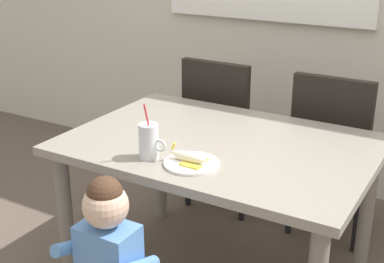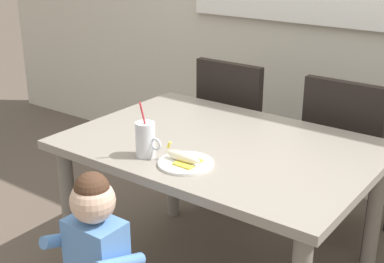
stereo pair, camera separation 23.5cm
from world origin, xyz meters
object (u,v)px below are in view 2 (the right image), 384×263
Objects in this scene: dining_chair_right at (347,153)px; snack_plate at (186,163)px; peeled_banana at (184,157)px; dining_table at (220,162)px; milk_cup at (146,141)px; toddler_standing at (96,247)px; dining_chair_left at (238,127)px.

dining_chair_right is 4.17× the size of snack_plate.
dining_table is at bearing 92.34° from peeled_banana.
snack_plate is at bearing 8.68° from milk_cup.
peeled_banana is (0.11, 0.40, 0.26)m from toddler_standing.
toddler_standing is 3.64× the size of snack_plate.
dining_chair_right is at bearing 72.80° from toddler_standing.
dining_chair_right reaches higher than dining_table.
dining_chair_left is 0.68m from dining_chair_right.
dining_chair_right is 1.48m from toddler_standing.
peeled_banana is (0.01, -0.30, 0.13)m from dining_table.
toddler_standing is at bearing -106.81° from snack_plate.
dining_table is 0.80m from dining_chair_left.
snack_plate is 0.03m from peeled_banana.
dining_table is 0.80m from dining_chair_right.
dining_chair_right is (0.34, 0.71, -0.11)m from dining_table.
dining_chair_right reaches higher than peeled_banana.
dining_chair_left is 1.08m from milk_cup.
dining_chair_right is at bearing -179.57° from dining_chair_left.
toddler_standing is 0.48m from milk_cup.
snack_plate is at bearing -85.85° from dining_table.
dining_chair_left is 1.15× the size of toddler_standing.
milk_cup is at bearing -171.95° from peeled_banana.
dining_table is 1.43× the size of dining_chair_right.
milk_cup is 0.19m from peeled_banana.
dining_chair_left is at bearing 0.43° from dining_chair_right.
peeled_banana is at bearing -159.53° from snack_plate.
dining_chair_left is at bearing 109.40° from peeled_banana.
toddler_standing is 4.85× the size of peeled_banana.
dining_table is 0.32m from peeled_banana.
peeled_banana is (0.35, -1.00, 0.25)m from dining_chair_left.
dining_table is at bearing 94.15° from snack_plate.
dining_chair_right is 5.55× the size of peeled_banana.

